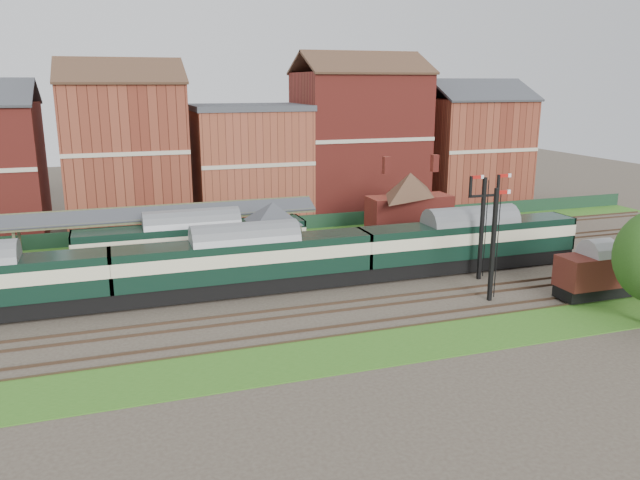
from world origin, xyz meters
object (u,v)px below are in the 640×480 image
object	(u,v)px
dmu_train	(245,260)
signal_box	(273,237)
platform_railcar	(193,243)
semaphore_bracket	(483,221)

from	to	relation	value
dmu_train	signal_box	bearing A→B (deg)	48.03
platform_railcar	semaphore_bracket	bearing A→B (deg)	-23.32
signal_box	semaphore_bracket	xyz separation A→B (m)	(15.04, -5.75, 1.44)
semaphore_bracket	dmu_train	distance (m)	18.26
signal_box	platform_railcar	xyz separation A→B (m)	(-5.84, 3.25, -0.74)
semaphore_bracket	signal_box	bearing A→B (deg)	159.08
dmu_train	semaphore_bracket	bearing A→B (deg)	-7.92
dmu_train	platform_railcar	distance (m)	7.13
signal_box	dmu_train	world-z (taller)	signal_box
signal_box	semaphore_bracket	size ratio (longest dim) A/B	0.73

